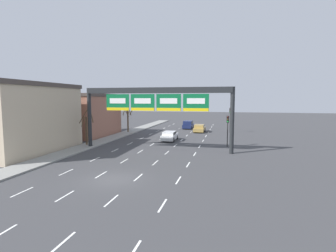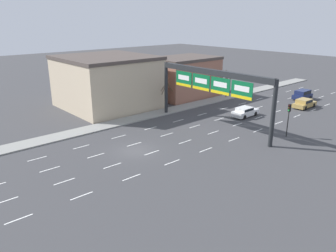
# 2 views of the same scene
# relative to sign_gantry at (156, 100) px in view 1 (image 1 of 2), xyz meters

# --- Properties ---
(ground_plane) EXTENTS (220.00, 220.00, 0.00)m
(ground_plane) POSITION_rel_sign_gantry_xyz_m (0.00, -12.23, -6.15)
(ground_plane) COLOR #3D3D3F
(sidewalk_left) EXTENTS (2.80, 110.00, 0.15)m
(sidewalk_left) POSITION_rel_sign_gantry_xyz_m (-9.65, -12.23, -6.07)
(sidewalk_left) COLOR gray
(sidewalk_left) RESTS_ON ground_plane
(lane_dashes) EXTENTS (10.02, 67.00, 0.01)m
(lane_dashes) POSITION_rel_sign_gantry_xyz_m (-0.00, 1.27, -6.14)
(lane_dashes) COLOR white
(lane_dashes) RESTS_ON ground_plane
(sign_gantry) EXTENTS (18.60, 0.70, 7.72)m
(sign_gantry) POSITION_rel_sign_gantry_xyz_m (0.00, 0.00, 0.00)
(sign_gantry) COLOR #232628
(sign_gantry) RESTS_ON ground_plane
(building_near) EXTENTS (14.19, 13.45, 8.22)m
(building_near) POSITION_rel_sign_gantry_xyz_m (-18.41, -4.51, -2.03)
(building_near) COLOR #C6B293
(building_near) RESTS_ON ground_plane
(building_far) EXTENTS (8.40, 11.90, 7.20)m
(building_far) POSITION_rel_sign_gantry_xyz_m (-15.57, 10.02, -2.54)
(building_far) COLOR #9E6651
(building_far) RESTS_ON ground_plane
(suv_navy) EXTENTS (1.95, 4.05, 1.69)m
(suv_navy) POSITION_rel_sign_gantry_xyz_m (0.24, 24.24, -5.21)
(suv_navy) COLOR #19234C
(suv_navy) RESTS_ON ground_plane
(car_white) EXTENTS (1.89, 4.46, 1.42)m
(car_white) POSITION_rel_sign_gantry_xyz_m (-0.05, 7.70, -5.39)
(car_white) COLOR silver
(car_white) RESTS_ON ground_plane
(car_gold) EXTENTS (1.98, 4.61, 1.45)m
(car_gold) POSITION_rel_sign_gantry_xyz_m (3.23, 19.11, -5.38)
(car_gold) COLOR #A88947
(car_gold) RESTS_ON ground_plane
(traffic_light_near_gantry) EXTENTS (0.30, 0.35, 4.12)m
(traffic_light_near_gantry) POSITION_rel_sign_gantry_xyz_m (8.55, 4.43, -3.19)
(traffic_light_near_gantry) COLOR black
(traffic_light_near_gantry) RESTS_ON ground_plane
(traffic_light_mid_block) EXTENTS (0.30, 0.35, 4.63)m
(traffic_light_mid_block) POSITION_rel_sign_gantry_xyz_m (8.90, 19.34, -2.84)
(traffic_light_mid_block) COLOR black
(traffic_light_mid_block) RESTS_ON ground_plane
(tree_bare_closest) EXTENTS (2.01, 1.58, 4.94)m
(tree_bare_closest) POSITION_rel_sign_gantry_xyz_m (-9.99, 0.87, -3.55)
(tree_bare_closest) COLOR brown
(tree_bare_closest) RESTS_ON sidewalk_left
(tree_bare_second) EXTENTS (1.92, 1.90, 4.73)m
(tree_bare_second) POSITION_rel_sign_gantry_xyz_m (-9.84, 15.30, -3.38)
(tree_bare_second) COLOR brown
(tree_bare_second) RESTS_ON sidewalk_left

